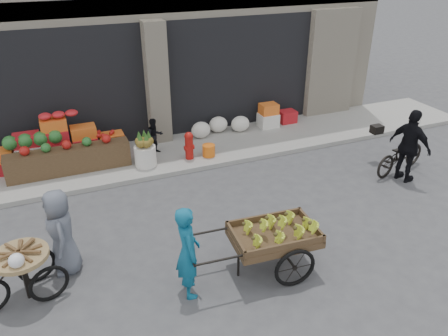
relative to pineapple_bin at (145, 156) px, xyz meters
name	(u,v)px	position (x,y,z in m)	size (l,w,h in m)	color
ground	(233,245)	(0.75, -3.60, -0.37)	(80.00, 80.00, 0.00)	#424244
sidewalk	(170,154)	(0.75, 0.50, -0.31)	(18.00, 2.20, 0.12)	gray
building	(127,2)	(0.75, 4.43, 3.00)	(14.00, 6.45, 7.00)	beige
fruit_display	(66,144)	(-1.73, 0.78, 0.30)	(3.10, 1.12, 1.24)	#B3181F
pineapple_bin	(145,156)	(0.00, 0.00, 0.00)	(0.52, 0.52, 0.50)	silver
fire_hydrant	(189,144)	(1.10, -0.05, 0.13)	(0.22, 0.22, 0.71)	#A5140F
orange_bucket	(209,150)	(1.60, -0.10, -0.10)	(0.32, 0.32, 0.30)	orange
right_bay_goods	(251,120)	(3.36, 1.10, 0.04)	(3.35, 0.60, 0.70)	silver
seated_person	(155,136)	(0.40, 0.60, 0.21)	(0.45, 0.35, 0.93)	black
banana_cart	(271,234)	(1.06, -4.42, 0.35)	(2.45, 1.15, 1.00)	brown
vendor_woman	(188,252)	(-0.37, -4.42, 0.41)	(0.57, 0.38, 1.57)	#105C7E
tricycle_cart	(23,268)	(-2.73, -3.57, 0.20)	(1.46, 1.05, 0.95)	#9E7F51
vendor_grey	(61,232)	(-2.10, -3.11, 0.39)	(0.74, 0.48, 1.52)	slate
bicycle	(401,154)	(5.64, -2.43, 0.08)	(0.60, 1.72, 0.90)	black
cyclist	(410,146)	(5.44, -2.83, 0.49)	(1.01, 0.42, 1.72)	black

